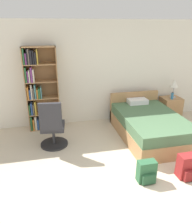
# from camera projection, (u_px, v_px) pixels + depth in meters

# --- Properties ---
(ground_plane) EXTENTS (14.00, 14.00, 0.00)m
(ground_plane) POSITION_uv_depth(u_px,v_px,m) (172.00, 201.00, 3.28)
(ground_plane) COLOR beige
(wall_back) EXTENTS (9.00, 0.06, 2.60)m
(wall_back) POSITION_uv_depth(u_px,v_px,m) (113.00, 73.00, 5.73)
(wall_back) COLOR silver
(wall_back) RESTS_ON ground_plane
(bookshelf) EXTENTS (0.76, 0.32, 2.02)m
(bookshelf) POSITION_uv_depth(u_px,v_px,m) (38.00, 91.00, 5.23)
(bookshelf) COLOR #AD7F51
(bookshelf) RESTS_ON ground_plane
(bed) EXTENTS (1.32, 2.09, 0.81)m
(bed) POSITION_uv_depth(u_px,v_px,m) (149.00, 125.00, 5.11)
(bed) COLOR #AD7F51
(bed) RESTS_ON ground_plane
(office_chair) EXTENTS (0.59, 0.64, 1.07)m
(office_chair) POSITION_uv_depth(u_px,v_px,m) (53.00, 128.00, 4.57)
(office_chair) COLOR #232326
(office_chair) RESTS_ON ground_plane
(nightstand) EXTENTS (0.52, 0.47, 0.59)m
(nightstand) POSITION_uv_depth(u_px,v_px,m) (170.00, 108.00, 6.14)
(nightstand) COLOR #AD7F51
(nightstand) RESTS_ON ground_plane
(table_lamp) EXTENTS (0.22, 0.22, 0.49)m
(table_lamp) POSITION_uv_depth(u_px,v_px,m) (174.00, 84.00, 5.94)
(table_lamp) COLOR #B2B2B7
(table_lamp) RESTS_ON nightstand
(water_bottle) EXTENTS (0.07, 0.07, 0.20)m
(water_bottle) POSITION_uv_depth(u_px,v_px,m) (172.00, 96.00, 5.88)
(water_bottle) COLOR teal
(water_bottle) RESTS_ON nightstand
(backpack_red) EXTENTS (0.29, 0.27, 0.43)m
(backpack_red) POSITION_uv_depth(u_px,v_px,m) (187.00, 167.00, 3.73)
(backpack_red) COLOR maroon
(backpack_red) RESTS_ON ground_plane
(backpack_green) EXTENTS (0.31, 0.22, 0.38)m
(backpack_green) POSITION_uv_depth(u_px,v_px,m) (147.00, 172.00, 3.64)
(backpack_green) COLOR #2D603D
(backpack_green) RESTS_ON ground_plane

